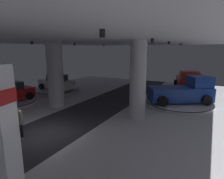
# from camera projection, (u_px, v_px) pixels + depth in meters

# --- Properties ---
(ground) EXTENTS (24.00, 44.00, 0.06)m
(ground) POSITION_uv_depth(u_px,v_px,m) (42.00, 135.00, 11.27)
(ground) COLOR silver
(ceiling_with_spotlights) EXTENTS (24.00, 44.00, 0.39)m
(ceiling_with_spotlights) POSITION_uv_depth(u_px,v_px,m) (34.00, 36.00, 10.12)
(ceiling_with_spotlights) COLOR silver
(column_left) EXTENTS (1.35, 1.35, 5.50)m
(column_left) POSITION_uv_depth(u_px,v_px,m) (55.00, 75.00, 16.43)
(column_left) COLOR silver
(column_left) RESTS_ON ground
(column_right) EXTENTS (1.15, 1.15, 5.50)m
(column_right) POSITION_uv_depth(u_px,v_px,m) (138.00, 80.00, 13.43)
(column_right) COLOR silver
(column_right) RESTS_ON ground
(display_platform_far_left) EXTENTS (5.05, 5.05, 0.32)m
(display_platform_far_left) POSITION_uv_depth(u_px,v_px,m) (57.00, 90.00, 22.51)
(display_platform_far_left) COLOR #B7B7BC
(display_platform_far_left) RESTS_ON ground
(display_car_far_left) EXTENTS (4.30, 2.35, 1.71)m
(display_car_far_left) POSITION_uv_depth(u_px,v_px,m) (57.00, 83.00, 22.31)
(display_car_far_left) COLOR silver
(display_car_far_left) RESTS_ON display_platform_far_left
(display_platform_far_right) EXTENTS (5.71, 5.71, 0.29)m
(display_platform_far_right) POSITION_uv_depth(u_px,v_px,m) (179.00, 103.00, 17.14)
(display_platform_far_right) COLOR silver
(display_platform_far_right) RESTS_ON ground
(pickup_truck_far_right) EXTENTS (5.61, 4.63, 2.30)m
(pickup_truck_far_right) POSITION_uv_depth(u_px,v_px,m) (183.00, 92.00, 16.94)
(pickup_truck_far_right) COLOR navy
(pickup_truck_far_right) RESTS_ON display_platform_far_right
(display_platform_mid_left) EXTENTS (4.60, 4.60, 0.30)m
(display_platform_mid_left) POSITION_uv_depth(u_px,v_px,m) (10.00, 102.00, 17.41)
(display_platform_mid_left) COLOR silver
(display_platform_mid_left) RESTS_ON ground
(display_car_mid_left) EXTENTS (2.78, 4.44, 1.71)m
(display_car_mid_left) POSITION_uv_depth(u_px,v_px,m) (9.00, 93.00, 17.25)
(display_car_mid_left) COLOR red
(display_car_mid_left) RESTS_ON display_platform_mid_left
(display_platform_deep_right) EXTENTS (5.68, 5.68, 0.28)m
(display_platform_deep_right) POSITION_uv_depth(u_px,v_px,m) (186.00, 91.00, 22.46)
(display_platform_deep_right) COLOR silver
(display_platform_deep_right) RESTS_ON ground
(pickup_truck_deep_right) EXTENTS (3.60, 5.64, 2.30)m
(pickup_truck_deep_right) POSITION_uv_depth(u_px,v_px,m) (187.00, 82.00, 21.94)
(pickup_truck_deep_right) COLOR maroon
(pickup_truck_deep_right) RESTS_ON display_platform_deep_right
(visitor_walking_near) EXTENTS (0.32, 0.32, 1.59)m
(visitor_walking_near) POSITION_uv_depth(u_px,v_px,m) (20.00, 121.00, 10.84)
(visitor_walking_near) COLOR black
(visitor_walking_near) RESTS_ON ground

